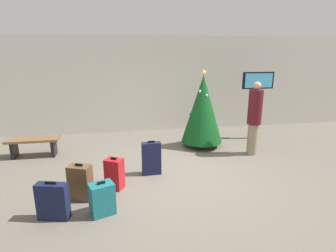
# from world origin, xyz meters

# --- Properties ---
(ground_plane) EXTENTS (16.00, 16.00, 0.00)m
(ground_plane) POSITION_xyz_m (0.00, 0.00, 0.00)
(ground_plane) COLOR #665E54
(back_wall) EXTENTS (16.00, 0.20, 3.08)m
(back_wall) POSITION_xyz_m (0.00, 3.59, 1.54)
(back_wall) COLOR beige
(back_wall) RESTS_ON ground_plane
(holiday_tree) EXTENTS (1.12, 1.12, 2.11)m
(holiday_tree) POSITION_xyz_m (0.99, 1.67, 1.07)
(holiday_tree) COLOR #4C3319
(holiday_tree) RESTS_ON ground_plane
(flight_info_kiosk) EXTENTS (0.95, 0.12, 2.01)m
(flight_info_kiosk) POSITION_xyz_m (2.78, 2.11, 1.42)
(flight_info_kiosk) COLOR #333338
(flight_info_kiosk) RESTS_ON ground_plane
(waiting_bench) EXTENTS (1.27, 0.44, 0.48)m
(waiting_bench) POSITION_xyz_m (-3.43, 1.62, 0.35)
(waiting_bench) COLOR brown
(waiting_bench) RESTS_ON ground_plane
(traveller_0) EXTENTS (0.41, 0.41, 1.88)m
(traveller_0) POSITION_xyz_m (2.11, 0.86, 1.00)
(traveller_0) COLOR gray
(traveller_0) RESTS_ON ground_plane
(suitcase_0) EXTENTS (0.40, 0.37, 0.64)m
(suitcase_0) POSITION_xyz_m (-1.38, -0.43, 0.30)
(suitcase_0) COLOR #B2191E
(suitcase_0) RESTS_ON ground_plane
(suitcase_1) EXTENTS (0.52, 0.29, 0.65)m
(suitcase_1) POSITION_xyz_m (-2.33, -1.30, 0.31)
(suitcase_1) COLOR #141938
(suitcase_1) RESTS_ON ground_plane
(suitcase_2) EXTENTS (0.45, 0.37, 0.69)m
(suitcase_2) POSITION_xyz_m (-1.98, -0.74, 0.32)
(suitcase_2) COLOR brown
(suitcase_2) RESTS_ON ground_plane
(suitcase_3) EXTENTS (0.41, 0.19, 0.76)m
(suitcase_3) POSITION_xyz_m (-0.60, 0.09, 0.36)
(suitcase_3) COLOR #141938
(suitcase_3) RESTS_ON ground_plane
(suitcase_4) EXTENTS (0.45, 0.39, 0.58)m
(suitcase_4) POSITION_xyz_m (-1.56, -1.29, 0.27)
(suitcase_4) COLOR #19606B
(suitcase_4) RESTS_ON ground_plane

